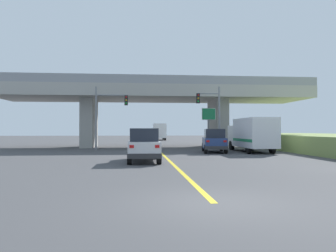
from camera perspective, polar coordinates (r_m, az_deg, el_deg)
The scene contains 10 objects.
ground at distance 38.08m, azimuth -2.33°, elevation -3.62°, with size 160.00×160.00×0.00m, color #424244.
overpass_bridge at distance 38.20m, azimuth -2.32°, elevation 4.77°, with size 34.56×8.57×7.63m.
lane_divider_stripe at distance 21.91m, azimuth -0.07°, elevation -5.73°, with size 0.20×26.57×0.01m, color yellow.
suv_lead at distance 20.11m, azimuth -4.22°, elevation -3.30°, with size 1.90×4.58×2.02m.
suv_crossing at distance 28.76m, azimuth 7.97°, elevation -2.53°, with size 2.45×4.63×2.02m.
box_truck at distance 29.98m, azimuth 14.30°, elevation -1.37°, with size 2.33×7.22×2.94m.
traffic_signal_nearside at distance 32.17m, azimuth 7.66°, elevation 2.71°, with size 2.34×0.36×6.15m.
traffic_signal_farside at distance 32.10m, azimuth -10.61°, elevation 2.67°, with size 3.11×0.36×6.09m.
highway_sign at distance 35.50m, azimuth 7.05°, elevation 1.39°, with size 1.49×0.17×4.44m.
semi_truck_distant at distance 64.07m, azimuth -1.53°, elevation -0.97°, with size 2.33×6.64×3.17m.
Camera 1 is at (-2.01, -8.45, 1.91)m, focal length 35.26 mm.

